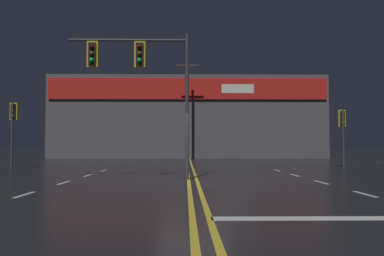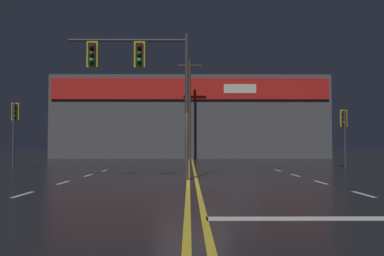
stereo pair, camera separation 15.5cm
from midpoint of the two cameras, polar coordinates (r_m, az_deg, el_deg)
ground_plane at (r=14.88m, az=-0.14°, el=-7.29°), size 200.00×200.00×0.00m
road_markings at (r=13.64m, az=3.24°, el=-7.72°), size 13.23×60.00×0.01m
traffic_signal_median at (r=16.40m, az=-7.41°, el=7.96°), size 4.54×0.36×5.52m
traffic_signal_corner_northwest at (r=26.04m, az=-22.92°, el=1.00°), size 0.42×0.36×3.70m
traffic_signal_corner_northeast at (r=26.58m, az=19.27°, el=0.37°), size 0.42×0.36×3.39m
building_backdrop at (r=47.27m, az=-0.66°, el=1.18°), size 28.12×10.23×8.38m
utility_pole_row at (r=40.16m, az=1.28°, el=3.81°), size 48.99×0.26×12.25m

